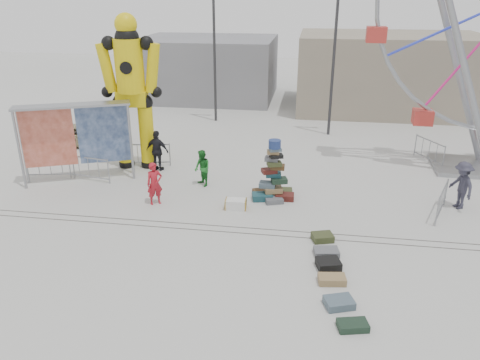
# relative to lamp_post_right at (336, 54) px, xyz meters

# --- Properties ---
(ground) EXTENTS (90.00, 90.00, 0.00)m
(ground) POSITION_rel_lamp_post_right_xyz_m (-3.09, -13.00, -4.48)
(ground) COLOR #9E9E99
(ground) RESTS_ON ground
(track_line_near) EXTENTS (40.00, 0.04, 0.01)m
(track_line_near) POSITION_rel_lamp_post_right_xyz_m (-3.09, -12.40, -4.48)
(track_line_near) COLOR #47443F
(track_line_near) RESTS_ON ground
(track_line_far) EXTENTS (40.00, 0.04, 0.01)m
(track_line_far) POSITION_rel_lamp_post_right_xyz_m (-3.09, -12.00, -4.48)
(track_line_far) COLOR #47443F
(track_line_far) RESTS_ON ground
(building_right) EXTENTS (12.00, 8.00, 5.00)m
(building_right) POSITION_rel_lamp_post_right_xyz_m (3.91, 7.00, -1.98)
(building_right) COLOR gray
(building_right) RESTS_ON ground
(building_left) EXTENTS (10.00, 8.00, 4.40)m
(building_left) POSITION_rel_lamp_post_right_xyz_m (-9.09, 9.00, -2.28)
(building_left) COLOR gray
(building_left) RESTS_ON ground
(lamp_post_right) EXTENTS (1.41, 0.25, 8.00)m
(lamp_post_right) POSITION_rel_lamp_post_right_xyz_m (0.00, 0.00, 0.00)
(lamp_post_right) COLOR #2D2D30
(lamp_post_right) RESTS_ON ground
(lamp_post_left) EXTENTS (1.41, 0.25, 8.00)m
(lamp_post_left) POSITION_rel_lamp_post_right_xyz_m (-7.00, 2.00, 0.00)
(lamp_post_left) COLOR #2D2D30
(lamp_post_left) RESTS_ON ground
(suitcase_tower) EXTENTS (1.74, 1.54, 2.42)m
(suitcase_tower) POSITION_rel_lamp_post_right_xyz_m (-2.49, -9.29, -3.80)
(suitcase_tower) COLOR #1B4852
(suitcase_tower) RESTS_ON ground
(crash_test_dummy) EXTENTS (2.82, 1.24, 7.08)m
(crash_test_dummy) POSITION_rel_lamp_post_right_xyz_m (-9.07, -6.70, -0.75)
(crash_test_dummy) COLOR black
(crash_test_dummy) RESTS_ON ground
(banner_scaffold) EXTENTS (4.60, 2.51, 3.37)m
(banner_scaffold) POSITION_rel_lamp_post_right_xyz_m (-10.89, -8.74, -1.95)
(banner_scaffold) COLOR gray
(banner_scaffold) RESTS_ON ground
(steamer_trunk) EXTENTS (0.81, 0.50, 0.37)m
(steamer_trunk) POSITION_rel_lamp_post_right_xyz_m (-3.79, -10.51, -4.30)
(steamer_trunk) COLOR silver
(steamer_trunk) RESTS_ON ground
(row_case_0) EXTENTS (0.80, 0.71, 0.23)m
(row_case_0) POSITION_rel_lamp_post_right_xyz_m (-0.55, -12.48, -4.37)
(row_case_0) COLOR #3A4221
(row_case_0) RESTS_ON ground
(row_case_1) EXTENTS (0.84, 0.64, 0.19)m
(row_case_1) POSITION_rel_lamp_post_right_xyz_m (-0.45, -13.38, -4.39)
(row_case_1) COLOR slate
(row_case_1) RESTS_ON ground
(row_case_2) EXTENTS (0.83, 0.75, 0.25)m
(row_case_2) POSITION_rel_lamp_post_right_xyz_m (-0.40, -14.12, -4.36)
(row_case_2) COLOR black
(row_case_2) RESTS_ON ground
(row_case_3) EXTENTS (0.83, 0.56, 0.22)m
(row_case_3) POSITION_rel_lamp_post_right_xyz_m (-0.31, -14.90, -4.37)
(row_case_3) COLOR #97794D
(row_case_3) RESTS_ON ground
(row_case_4) EXTENTS (0.88, 0.76, 0.22)m
(row_case_4) POSITION_rel_lamp_post_right_xyz_m (-0.16, -15.95, -4.37)
(row_case_4) COLOR #4D606E
(row_case_4) RESTS_ON ground
(row_case_5) EXTENTS (0.83, 0.60, 0.19)m
(row_case_5) POSITION_rel_lamp_post_right_xyz_m (0.14, -16.79, -4.39)
(row_case_5) COLOR #1B3122
(row_case_5) RESTS_ON ground
(barricade_dummy_a) EXTENTS (1.98, 0.52, 1.10)m
(barricade_dummy_a) POSITION_rel_lamp_post_right_xyz_m (-12.33, -8.68, -3.93)
(barricade_dummy_a) COLOR gray
(barricade_dummy_a) RESTS_ON ground
(barricade_dummy_b) EXTENTS (1.98, 0.46, 1.10)m
(barricade_dummy_b) POSITION_rel_lamp_post_right_xyz_m (-10.54, -8.68, -3.93)
(barricade_dummy_b) COLOR gray
(barricade_dummy_b) RESTS_ON ground
(barricade_dummy_c) EXTENTS (1.99, 0.44, 1.10)m
(barricade_dummy_c) POSITION_rel_lamp_post_right_xyz_m (-8.58, -6.53, -3.93)
(barricade_dummy_c) COLOR gray
(barricade_dummy_c) RESTS_ON ground
(barricade_wheel_front) EXTENTS (0.84, 1.89, 1.10)m
(barricade_wheel_front) POSITION_rel_lamp_post_right_xyz_m (3.76, -9.92, -3.93)
(barricade_wheel_front) COLOR gray
(barricade_wheel_front) RESTS_ON ground
(barricade_wheel_back) EXTENTS (1.02, 1.82, 1.10)m
(barricade_wheel_back) POSITION_rel_lamp_post_right_xyz_m (4.57, -3.96, -3.93)
(barricade_wheel_back) COLOR gray
(barricade_wheel_back) RESTS_ON ground
(pedestrian_red) EXTENTS (0.73, 0.67, 1.68)m
(pedestrian_red) POSITION_rel_lamp_post_right_xyz_m (-6.94, -10.53, -3.64)
(pedestrian_red) COLOR #A61723
(pedestrian_red) RESTS_ON ground
(pedestrian_green) EXTENTS (0.94, 0.96, 1.56)m
(pedestrian_green) POSITION_rel_lamp_post_right_xyz_m (-5.54, -8.49, -3.70)
(pedestrian_green) COLOR #1B6E23
(pedestrian_green) RESTS_ON ground
(pedestrian_black) EXTENTS (1.17, 0.67, 1.88)m
(pedestrian_black) POSITION_rel_lamp_post_right_xyz_m (-7.96, -7.03, -3.54)
(pedestrian_black) COLOR black
(pedestrian_black) RESTS_ON ground
(pedestrian_grey) EXTENTS (1.06, 1.36, 1.85)m
(pedestrian_grey) POSITION_rel_lamp_post_right_xyz_m (4.58, -9.14, -3.56)
(pedestrian_grey) COLOR #2A2A38
(pedestrian_grey) RESTS_ON ground
(parked_suv) EXTENTS (4.27, 2.97, 1.08)m
(parked_suv) POSITION_rel_lamp_post_right_xyz_m (-13.05, -3.91, -3.94)
(parked_suv) COLOR tan
(parked_suv) RESTS_ON ground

